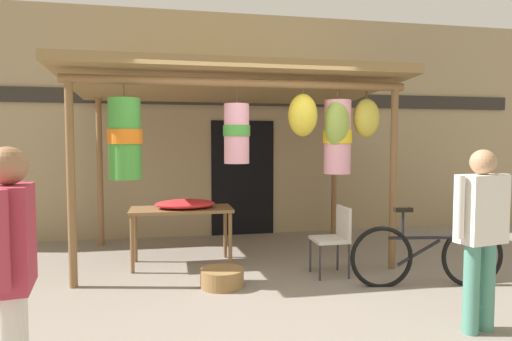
% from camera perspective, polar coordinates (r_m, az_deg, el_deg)
% --- Properties ---
extents(ground_plane, '(30.00, 30.00, 0.00)m').
position_cam_1_polar(ground_plane, '(5.30, -0.89, -14.09)').
color(ground_plane, gray).
extents(shop_facade, '(12.36, 0.29, 3.83)m').
position_cam_1_polar(shop_facade, '(7.78, -4.50, 5.83)').
color(shop_facade, '#9E8966').
rests_on(shop_facade, ground_plane).
extents(market_stall_canopy, '(4.36, 2.55, 2.57)m').
position_cam_1_polar(market_stall_canopy, '(6.00, -2.26, 9.35)').
color(market_stall_canopy, brown).
rests_on(market_stall_canopy, ground_plane).
extents(display_table, '(1.32, 0.63, 0.76)m').
position_cam_1_polar(display_table, '(5.89, -9.64, -5.66)').
color(display_table, brown).
rests_on(display_table, ground_plane).
extents(flower_heap_on_table, '(0.78, 0.55, 0.11)m').
position_cam_1_polar(flower_heap_on_table, '(5.83, -9.01, -4.30)').
color(flower_heap_on_table, red).
rests_on(flower_heap_on_table, display_table).
extents(folding_chair, '(0.40, 0.40, 0.84)m').
position_cam_1_polar(folding_chair, '(5.48, 10.26, -8.13)').
color(folding_chair, beige).
rests_on(folding_chair, ground_plane).
extents(wicker_basket_by_table, '(0.49, 0.49, 0.20)m').
position_cam_1_polar(wicker_basket_by_table, '(5.08, -4.42, -13.71)').
color(wicker_basket_by_table, olive).
rests_on(wicker_basket_by_table, ground_plane).
extents(parked_bicycle, '(1.74, 0.44, 0.92)m').
position_cam_1_polar(parked_bicycle, '(5.38, 21.27, -10.23)').
color(parked_bicycle, black).
rests_on(parked_bicycle, ground_plane).
extents(vendor_in_orange, '(0.58, 0.29, 1.56)m').
position_cam_1_polar(vendor_in_orange, '(4.18, 27.15, -6.41)').
color(vendor_in_orange, '#4C8E7A').
rests_on(vendor_in_orange, ground_plane).
extents(shopper_by_bananas, '(0.28, 0.59, 1.59)m').
position_cam_1_polar(shopper_by_bananas, '(2.89, -29.18, -10.39)').
color(shopper_by_bananas, silver).
rests_on(shopper_by_bananas, ground_plane).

